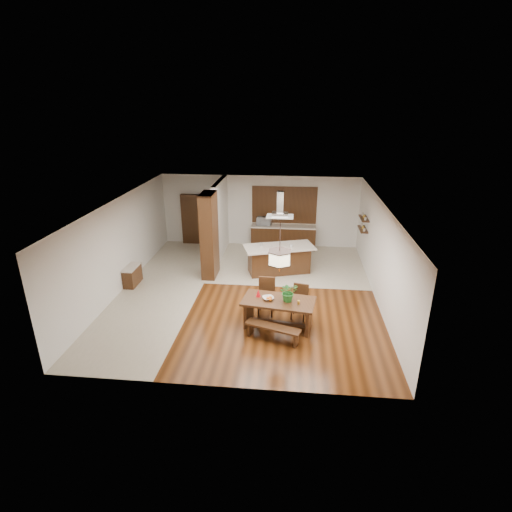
# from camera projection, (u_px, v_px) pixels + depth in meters

# --- Properties ---
(room_shell) EXTENTS (9.00, 9.04, 2.92)m
(room_shell) POSITION_uv_depth(u_px,v_px,m) (246.00, 230.00, 11.93)
(room_shell) COLOR #3D1E0B
(room_shell) RESTS_ON ground
(tile_hallway) EXTENTS (2.50, 9.00, 0.01)m
(tile_hallway) POSITION_uv_depth(u_px,v_px,m) (163.00, 288.00, 12.94)
(tile_hallway) COLOR beige
(tile_hallway) RESTS_ON ground
(tile_kitchen) EXTENTS (5.50, 4.00, 0.01)m
(tile_kitchen) POSITION_uv_depth(u_px,v_px,m) (288.00, 264.00, 14.88)
(tile_kitchen) COLOR beige
(tile_kitchen) RESTS_ON ground
(soffit_band) EXTENTS (8.00, 9.00, 0.02)m
(soffit_band) POSITION_uv_depth(u_px,v_px,m) (246.00, 204.00, 11.63)
(soffit_band) COLOR #361D0D
(soffit_band) RESTS_ON room_shell
(partition_pier) EXTENTS (0.45, 1.00, 2.90)m
(partition_pier) POSITION_uv_depth(u_px,v_px,m) (209.00, 236.00, 13.39)
(partition_pier) COLOR black
(partition_pier) RESTS_ON ground
(partition_stub) EXTENTS (0.18, 2.40, 2.90)m
(partition_stub) POSITION_uv_depth(u_px,v_px,m) (221.00, 218.00, 15.34)
(partition_stub) COLOR silver
(partition_stub) RESTS_ON ground
(hallway_console) EXTENTS (0.37, 0.88, 0.63)m
(hallway_console) POSITION_uv_depth(u_px,v_px,m) (132.00, 276.00, 13.11)
(hallway_console) COLOR black
(hallway_console) RESTS_ON ground
(hallway_doorway) EXTENTS (1.10, 0.20, 2.10)m
(hallway_doorway) POSITION_uv_depth(u_px,v_px,m) (195.00, 219.00, 16.62)
(hallway_doorway) COLOR black
(hallway_doorway) RESTS_ON ground
(rear_counter) EXTENTS (2.60, 0.62, 0.95)m
(rear_counter) POSITION_uv_depth(u_px,v_px,m) (283.00, 237.00, 16.31)
(rear_counter) COLOR black
(rear_counter) RESTS_ON ground
(kitchen_window) EXTENTS (2.60, 0.08, 1.50)m
(kitchen_window) POSITION_uv_depth(u_px,v_px,m) (284.00, 205.00, 16.08)
(kitchen_window) COLOR brown
(kitchen_window) RESTS_ON room_shell
(shelf_lower) EXTENTS (0.26, 0.90, 0.04)m
(shelf_lower) POSITION_uv_depth(u_px,v_px,m) (363.00, 229.00, 14.22)
(shelf_lower) COLOR black
(shelf_lower) RESTS_ON room_shell
(shelf_upper) EXTENTS (0.26, 0.90, 0.04)m
(shelf_upper) POSITION_uv_depth(u_px,v_px,m) (364.00, 218.00, 14.07)
(shelf_upper) COLOR black
(shelf_upper) RESTS_ON room_shell
(dining_table) EXTENTS (2.01, 1.22, 0.79)m
(dining_table) POSITION_uv_depth(u_px,v_px,m) (278.00, 307.00, 10.58)
(dining_table) COLOR black
(dining_table) RESTS_ON ground
(dining_bench) EXTENTS (1.46, 0.76, 0.40)m
(dining_bench) POSITION_uv_depth(u_px,v_px,m) (273.00, 333.00, 10.11)
(dining_bench) COLOR black
(dining_bench) RESTS_ON ground
(dining_chair_left) EXTENTS (0.48, 0.48, 1.06)m
(dining_chair_left) POSITION_uv_depth(u_px,v_px,m) (266.00, 297.00, 11.23)
(dining_chair_left) COLOR black
(dining_chair_left) RESTS_ON ground
(dining_chair_right) EXTENTS (0.51, 0.51, 0.97)m
(dining_chair_right) POSITION_uv_depth(u_px,v_px,m) (299.00, 302.00, 11.03)
(dining_chair_right) COLOR black
(dining_chair_right) RESTS_ON ground
(pendant_lantern) EXTENTS (0.64, 0.64, 1.31)m
(pendant_lantern) POSITION_uv_depth(u_px,v_px,m) (280.00, 248.00, 9.97)
(pendant_lantern) COLOR beige
(pendant_lantern) RESTS_ON room_shell
(foliage_plant) EXTENTS (0.57, 0.53, 0.52)m
(foliage_plant) POSITION_uv_depth(u_px,v_px,m) (288.00, 292.00, 10.37)
(foliage_plant) COLOR #226722
(foliage_plant) RESTS_ON dining_table
(fruit_bowl) EXTENTS (0.37, 0.37, 0.07)m
(fruit_bowl) POSITION_uv_depth(u_px,v_px,m) (268.00, 298.00, 10.53)
(fruit_bowl) COLOR beige
(fruit_bowl) RESTS_ON dining_table
(napkin_cone) EXTENTS (0.16, 0.16, 0.21)m
(napkin_cone) POSITION_uv_depth(u_px,v_px,m) (258.00, 293.00, 10.66)
(napkin_cone) COLOR red
(napkin_cone) RESTS_ON dining_table
(gold_ornament) EXTENTS (0.08, 0.08, 0.10)m
(gold_ornament) POSITION_uv_depth(u_px,v_px,m) (299.00, 302.00, 10.29)
(gold_ornament) COLOR gold
(gold_ornament) RESTS_ON dining_table
(kitchen_island) EXTENTS (2.60, 1.72, 0.99)m
(kitchen_island) POSITION_uv_depth(u_px,v_px,m) (279.00, 259.00, 13.96)
(kitchen_island) COLOR black
(kitchen_island) RESTS_ON ground
(range_hood) EXTENTS (0.90, 0.55, 0.87)m
(range_hood) POSITION_uv_depth(u_px,v_px,m) (280.00, 204.00, 13.25)
(range_hood) COLOR silver
(range_hood) RESTS_ON room_shell
(island_cup) EXTENTS (0.15, 0.15, 0.09)m
(island_cup) POSITION_uv_depth(u_px,v_px,m) (291.00, 246.00, 13.66)
(island_cup) COLOR silver
(island_cup) RESTS_ON kitchen_island
(microwave) EXTENTS (0.61, 0.44, 0.32)m
(microwave) POSITION_uv_depth(u_px,v_px,m) (264.00, 221.00, 16.17)
(microwave) COLOR silver
(microwave) RESTS_ON rear_counter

